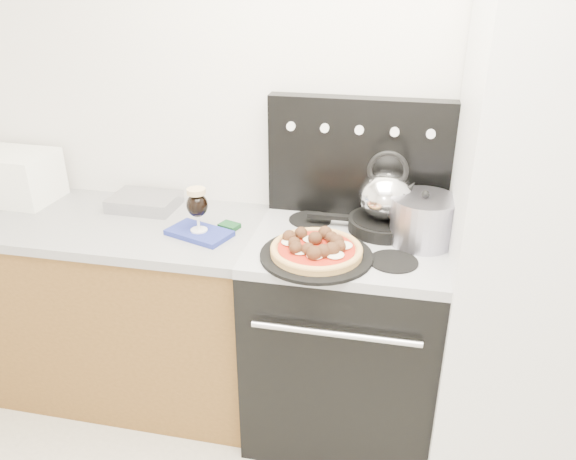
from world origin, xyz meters
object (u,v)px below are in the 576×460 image
(fridge, at_px, (540,253))
(pizza, at_px, (316,248))
(toaster_oven, at_px, (15,176))
(tea_kettle, at_px, (386,191))
(pizza_pan, at_px, (316,255))
(skillet, at_px, (383,224))
(stove_body, at_px, (343,339))
(oven_mitt, at_px, (199,233))
(beer_glass, at_px, (197,210))
(base_cabinet, at_px, (111,309))
(stock_pot, at_px, (422,221))

(fridge, distance_m, pizza, 0.81)
(toaster_oven, xyz_separation_m, tea_kettle, (1.70, -0.03, 0.08))
(pizza_pan, bearing_deg, skillet, 51.14)
(stove_body, distance_m, skillet, 0.53)
(tea_kettle, bearing_deg, toaster_oven, 179.69)
(oven_mitt, distance_m, beer_glass, 0.10)
(base_cabinet, relative_size, pizza_pan, 3.46)
(fridge, bearing_deg, pizza_pan, -169.79)
(toaster_oven, relative_size, tea_kettle, 1.52)
(pizza_pan, bearing_deg, tea_kettle, 51.14)
(tea_kettle, bearing_deg, fridge, -12.99)
(toaster_oven, distance_m, stock_pot, 1.85)
(skillet, relative_size, tea_kettle, 1.21)
(beer_glass, bearing_deg, pizza, -13.74)
(pizza_pan, relative_size, stock_pot, 1.71)
(stove_body, distance_m, pizza, 0.55)
(beer_glass, height_order, pizza_pan, beer_glass)
(fridge, relative_size, pizza, 5.60)
(oven_mitt, height_order, stock_pot, stock_pot)
(beer_glass, height_order, skillet, beer_glass)
(stove_body, height_order, fridge, fridge)
(toaster_oven, xyz_separation_m, stock_pot, (1.84, -0.11, -0.00))
(base_cabinet, relative_size, fridge, 0.76)
(pizza, height_order, tea_kettle, tea_kettle)
(oven_mitt, relative_size, tea_kettle, 1.08)
(base_cabinet, distance_m, oven_mitt, 0.70)
(fridge, relative_size, beer_glass, 10.20)
(oven_mitt, distance_m, skillet, 0.75)
(base_cabinet, height_order, beer_glass, beer_glass)
(skillet, bearing_deg, pizza, -128.86)
(fridge, height_order, pizza_pan, fridge)
(fridge, distance_m, tea_kettle, 0.61)
(tea_kettle, bearing_deg, pizza_pan, -128.01)
(pizza_pan, distance_m, tea_kettle, 0.40)
(toaster_oven, xyz_separation_m, oven_mitt, (0.96, -0.20, -0.10))
(beer_glass, bearing_deg, pizza_pan, -13.74)
(base_cabinet, distance_m, beer_glass, 0.77)
(pizza_pan, relative_size, tea_kettle, 1.77)
(oven_mitt, relative_size, skillet, 0.89)
(oven_mitt, distance_m, tea_kettle, 0.77)
(pizza, bearing_deg, base_cabinet, 169.03)
(base_cabinet, relative_size, skillet, 5.06)
(pizza_pan, xyz_separation_m, tea_kettle, (0.23, 0.29, 0.16))
(toaster_oven, relative_size, beer_glass, 1.93)
(pizza, relative_size, skillet, 1.18)
(toaster_oven, bearing_deg, oven_mitt, -9.25)
(beer_glass, xyz_separation_m, pizza_pan, (0.50, -0.12, -0.09))
(beer_glass, xyz_separation_m, pizza, (0.50, -0.12, -0.06))
(stove_body, height_order, oven_mitt, oven_mitt)
(base_cabinet, bearing_deg, pizza_pan, -10.97)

